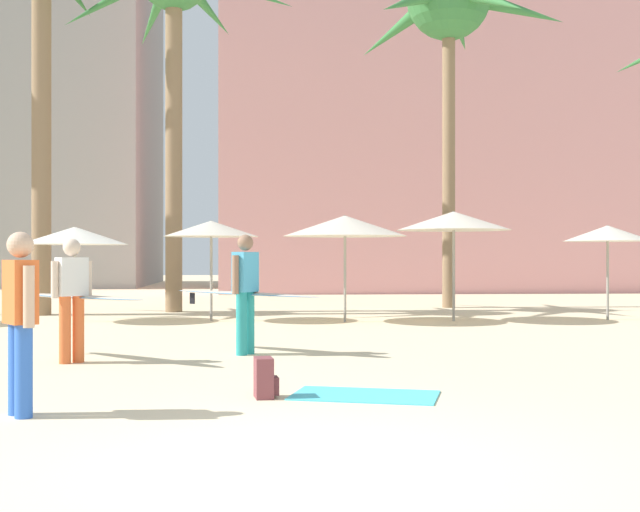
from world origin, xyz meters
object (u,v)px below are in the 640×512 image
object	(u,v)px
person_far_right	(73,295)
person_near_right	(20,315)
backpack	(265,378)
palm_tree_far_left	(450,11)
cafe_umbrella_5	(345,226)
person_mid_left	(245,291)
cafe_umbrella_2	(211,229)
cafe_umbrella_0	(75,236)
cafe_umbrella_4	(608,234)
beach_towel	(365,395)
palm_tree_left	(175,4)
cafe_umbrella_1	(454,221)

from	to	relation	value
person_far_right	person_near_right	xyz separation A→B (m)	(0.35, -3.98, 0.00)
backpack	palm_tree_far_left	bearing A→B (deg)	63.33
palm_tree_far_left	backpack	world-z (taller)	palm_tree_far_left
cafe_umbrella_5	person_mid_left	size ratio (longest dim) A/B	1.17
cafe_umbrella_2	backpack	distance (m)	10.58
person_near_right	palm_tree_far_left	bearing A→B (deg)	31.53
cafe_umbrella_0	cafe_umbrella_2	distance (m)	3.07
cafe_umbrella_5	person_far_right	distance (m)	8.19
cafe_umbrella_2	backpack	bearing A→B (deg)	-84.30
cafe_umbrella_2	person_far_right	size ratio (longest dim) A/B	0.98
palm_tree_far_left	backpack	xyz separation A→B (m)	(-5.57, -14.78, -8.33)
cafe_umbrella_0	cafe_umbrella_2	bearing A→B (deg)	-2.00
palm_tree_far_left	cafe_umbrella_2	bearing A→B (deg)	-146.15
cafe_umbrella_4	backpack	distance (m)	12.98
cafe_umbrella_4	person_mid_left	xyz separation A→B (m)	(-8.34, -6.02, -1.05)
cafe_umbrella_0	person_far_right	xyz separation A→B (m)	(1.49, -7.29, -1.01)
palm_tree_far_left	cafe_umbrella_5	bearing A→B (deg)	-126.10
cafe_umbrella_0	person_near_right	xyz separation A→B (m)	(1.84, -11.27, -1.01)
cafe_umbrella_0	beach_towel	xyz separation A→B (m)	(5.15, -10.44, -1.93)
cafe_umbrella_2	cafe_umbrella_4	bearing A→B (deg)	-2.45
palm_tree_far_left	person_far_right	xyz separation A→B (m)	(-8.18, -11.61, -7.61)
beach_towel	person_far_right	distance (m)	4.92
palm_tree_far_left	cafe_umbrella_0	bearing A→B (deg)	-155.91
cafe_umbrella_5	beach_towel	xyz separation A→B (m)	(-0.92, -9.83, -2.15)
cafe_umbrella_0	backpack	bearing A→B (deg)	-68.63
palm_tree_far_left	cafe_umbrella_4	bearing A→B (deg)	-62.12
palm_tree_left	cafe_umbrella_0	size ratio (longest dim) A/B	4.17
backpack	person_near_right	xyz separation A→B (m)	(-2.26, -0.81, 0.73)
palm_tree_left	cafe_umbrella_1	distance (m)	9.61
cafe_umbrella_1	cafe_umbrella_4	size ratio (longest dim) A/B	1.19
person_mid_left	person_far_right	xyz separation A→B (m)	(-2.38, -0.77, -0.03)
person_mid_left	cafe_umbrella_2	bearing A→B (deg)	132.12
cafe_umbrella_1	person_mid_left	bearing A→B (deg)	-128.22
palm_tree_left	person_near_right	bearing A→B (deg)	-90.46
person_mid_left	backpack	bearing A→B (deg)	-51.82
cafe_umbrella_5	person_mid_left	distance (m)	6.42
beach_towel	cafe_umbrella_5	bearing A→B (deg)	84.67
cafe_umbrella_0	cafe_umbrella_1	distance (m)	8.58
cafe_umbrella_1	backpack	xyz separation A→B (m)	(-4.46, -9.90, -2.08)
cafe_umbrella_4	beach_towel	distance (m)	12.36
cafe_umbrella_1	person_far_right	distance (m)	9.85
cafe_umbrella_4	person_near_right	size ratio (longest dim) A/B	1.29
backpack	person_far_right	size ratio (longest dim) A/B	0.18
cafe_umbrella_0	cafe_umbrella_2	world-z (taller)	cafe_umbrella_2
cafe_umbrella_1	backpack	bearing A→B (deg)	-114.28
cafe_umbrella_4	person_far_right	xyz separation A→B (m)	(-10.73, -6.79, -1.08)
cafe_umbrella_0	cafe_umbrella_4	distance (m)	12.22
cafe_umbrella_5	person_near_right	size ratio (longest dim) A/B	1.64
cafe_umbrella_4	beach_towel	bearing A→B (deg)	-125.40
person_near_right	cafe_umbrella_2	bearing A→B (deg)	51.93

